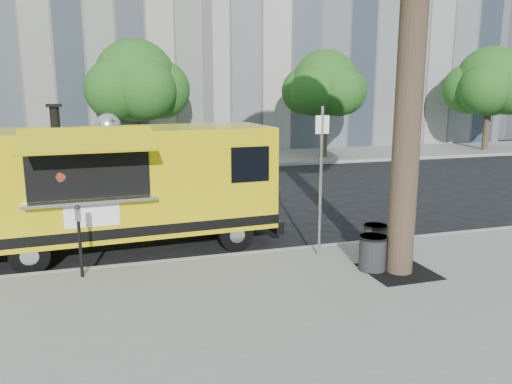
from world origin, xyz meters
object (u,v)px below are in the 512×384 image
(food_truck, at_px, (129,183))
(trash_bin_right, at_px, (375,238))
(far_tree_c, at_px, (325,84))
(parking_meter, at_px, (79,232))
(far_tree_b, at_px, (135,81))
(trash_bin_left, at_px, (373,252))
(sign_post, at_px, (321,173))
(far_tree_d, at_px, (491,82))

(food_truck, height_order, trash_bin_right, food_truck)
(far_tree_c, relative_size, parking_meter, 3.90)
(trash_bin_right, bearing_deg, far_tree_b, 104.51)
(trash_bin_left, bearing_deg, food_truck, 144.27)
(trash_bin_left, bearing_deg, sign_post, 121.71)
(far_tree_c, relative_size, trash_bin_left, 7.94)
(sign_post, distance_m, trash_bin_left, 1.80)
(far_tree_b, height_order, trash_bin_left, far_tree_b)
(parking_meter, height_order, food_truck, food_truck)
(far_tree_d, height_order, parking_meter, far_tree_d)
(far_tree_c, relative_size, sign_post, 1.74)
(parking_meter, bearing_deg, trash_bin_right, -3.55)
(trash_bin_right, bearing_deg, far_tree_c, 69.51)
(sign_post, bearing_deg, parking_meter, 177.48)
(far_tree_b, height_order, far_tree_c, far_tree_b)
(parking_meter, height_order, trash_bin_right, parking_meter)
(far_tree_b, distance_m, trash_bin_left, 15.95)
(sign_post, bearing_deg, trash_bin_left, -58.29)
(far_tree_c, xyz_separation_m, sign_post, (-6.45, -13.95, -1.87))
(sign_post, xyz_separation_m, trash_bin_right, (1.18, -0.16, -1.38))
(trash_bin_left, relative_size, trash_bin_right, 1.10)
(trash_bin_left, bearing_deg, far_tree_c, 68.75)
(far_tree_d, bearing_deg, far_tree_c, -178.85)
(far_tree_b, relative_size, sign_post, 1.83)
(far_tree_b, xyz_separation_m, far_tree_c, (9.00, -0.30, -0.12))
(far_tree_c, distance_m, food_truck, 15.75)
(far_tree_c, height_order, parking_meter, far_tree_c)
(parking_meter, xyz_separation_m, trash_bin_left, (5.18, -1.22, -0.48))
(far_tree_b, height_order, sign_post, far_tree_b)
(food_truck, bearing_deg, trash_bin_left, -38.73)
(far_tree_d, relative_size, trash_bin_right, 9.48)
(far_tree_b, distance_m, trash_bin_right, 15.26)
(far_tree_b, bearing_deg, food_truck, -94.81)
(far_tree_b, bearing_deg, far_tree_c, -1.91)
(far_tree_c, xyz_separation_m, parking_meter, (-11.00, -13.75, -2.74))
(far_tree_b, height_order, trash_bin_right, far_tree_b)
(parking_meter, distance_m, trash_bin_right, 5.76)
(food_truck, xyz_separation_m, trash_bin_left, (4.21, -3.03, -0.98))
(sign_post, relative_size, trash_bin_right, 5.04)
(far_tree_d, bearing_deg, sign_post, -139.30)
(far_tree_c, xyz_separation_m, trash_bin_left, (-5.82, -14.97, -3.22))
(parking_meter, bearing_deg, far_tree_b, 81.90)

